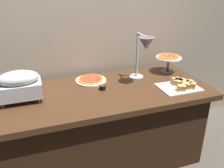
% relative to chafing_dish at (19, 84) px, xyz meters
% --- Properties ---
extents(ground_plane, '(8.00, 8.00, 0.00)m').
position_rel_chafing_dish_xyz_m(ground_plane, '(0.68, -0.03, -0.91)').
color(ground_plane, '#4C443D').
extents(back_wall, '(4.40, 0.04, 2.40)m').
position_rel_chafing_dish_xyz_m(back_wall, '(0.68, 0.47, 0.29)').
color(back_wall, tan).
rests_on(back_wall, ground_plane).
extents(buffet_table, '(1.90, 0.84, 0.76)m').
position_rel_chafing_dish_xyz_m(buffet_table, '(0.68, -0.03, -0.52)').
color(buffet_table, '#422816').
rests_on(buffet_table, ground_plane).
extents(chafing_dish, '(0.33, 0.22, 0.26)m').
position_rel_chafing_dish_xyz_m(chafing_dish, '(0.00, 0.00, 0.00)').
color(chafing_dish, '#B7BABF').
rests_on(chafing_dish, buffet_table).
extents(heat_lamp, '(0.15, 0.32, 0.45)m').
position_rel_chafing_dish_xyz_m(heat_lamp, '(1.09, 0.02, 0.20)').
color(heat_lamp, '#B7BABF').
rests_on(heat_lamp, buffet_table).
extents(pizza_plate_front, '(0.29, 0.29, 0.03)m').
position_rel_chafing_dish_xyz_m(pizza_plate_front, '(0.63, 0.21, -0.13)').
color(pizza_plate_front, white).
rests_on(pizza_plate_front, buffet_table).
extents(pizza_plate_center, '(0.26, 0.26, 0.18)m').
position_rel_chafing_dish_xyz_m(pizza_plate_center, '(1.46, 0.18, 0.00)').
color(pizza_plate_center, '#595B60').
rests_on(pizza_plate_center, buffet_table).
extents(sandwich_platter, '(0.35, 0.27, 0.06)m').
position_rel_chafing_dish_xyz_m(sandwich_platter, '(1.37, -0.20, -0.12)').
color(sandwich_platter, white).
rests_on(sandwich_platter, buffet_table).
extents(sauce_cup_near, '(0.06, 0.06, 0.04)m').
position_rel_chafing_dish_xyz_m(sauce_cup_near, '(0.68, -0.01, -0.12)').
color(sauce_cup_near, black).
rests_on(sauce_cup_near, buffet_table).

